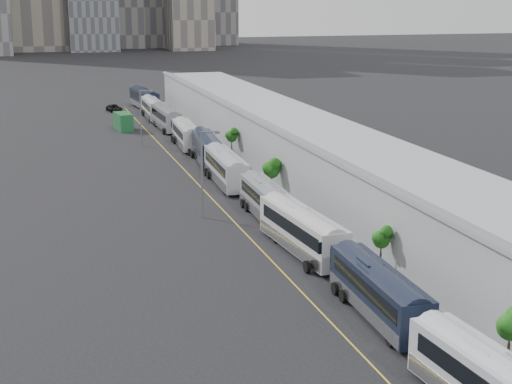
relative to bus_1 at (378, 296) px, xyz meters
name	(u,v)px	position (x,y,z in m)	size (l,w,h in m)	color
sidewalk	(305,196)	(6.91, 34.37, -1.55)	(10.00, 170.00, 0.12)	gray
lane_line	(216,203)	(-3.59, 34.37, -1.60)	(0.12, 160.00, 0.02)	gold
depot	(338,165)	(10.90, 34.37, 1.90)	(12.45, 160.40, 7.20)	gray
bus_1	(378,296)	(0.00, 0.00, 0.00)	(3.06, 13.13, 3.82)	black
bus_2	(302,235)	(-0.30, 15.21, 0.10)	(3.81, 14.06, 4.06)	#BDBCBF
bus_3	(267,204)	(0.01, 26.81, -0.02)	(2.88, 12.95, 3.77)	slate
bus_4	(226,171)	(-0.32, 42.77, 0.09)	(3.29, 13.86, 4.02)	#A5A8AF
bus_5	(206,150)	(0.37, 56.30, 0.05)	(3.96, 13.67, 3.94)	#171F34
bus_6	(186,137)	(-0.07, 68.21, -0.03)	(3.28, 12.94, 3.75)	silver
bus_7	(166,120)	(-0.09, 85.15, 0.05)	(3.09, 13.55, 3.94)	slate
bus_8	(153,110)	(-0.32, 98.34, -0.03)	(2.87, 12.90, 3.76)	silver
bus_9	(144,100)	(0.09, 111.44, 0.11)	(4.13, 14.14, 4.07)	black
tree_0	(511,323)	(3.86, -10.21, 1.70)	(1.70, 1.70, 4.20)	black
tree_1	(381,238)	(4.00, 8.09, 1.54)	(1.42, 1.42, 3.92)	black
tree_2	(271,168)	(3.74, 37.14, 1.38)	(1.94, 1.94, 3.98)	black
tree_3	(232,136)	(3.97, 56.20, 1.93)	(1.47, 1.47, 4.34)	black
street_lamp_near	(204,168)	(-6.17, 29.03, 3.65)	(2.04, 0.22, 9.14)	#59595E
street_lamp_far	(142,114)	(-6.34, 70.61, 3.40)	(2.04, 0.22, 8.65)	#59595E
shipping_container	(123,122)	(-7.32, 86.39, -0.14)	(2.25, 5.37, 2.95)	#164A26
suv	(114,108)	(-6.28, 109.12, -0.91)	(2.32, 5.02, 1.40)	black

